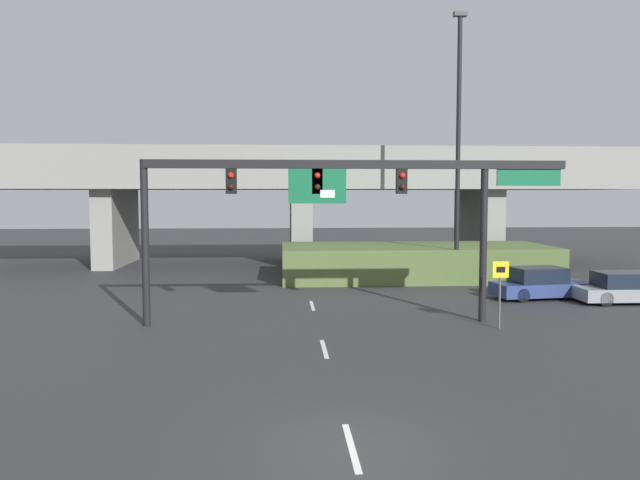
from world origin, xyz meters
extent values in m
plane|color=#2D2D30|center=(0.00, 0.00, 0.00)|extent=(160.00, 160.00, 0.00)
cube|color=silver|center=(0.00, -0.02, 0.00)|extent=(0.14, 2.40, 0.01)
cube|color=silver|center=(0.00, 7.75, 0.00)|extent=(0.14, 2.40, 0.01)
cube|color=silver|center=(0.00, 15.52, 0.00)|extent=(0.14, 2.40, 0.01)
cube|color=silver|center=(0.00, 23.29, 0.00)|extent=(0.14, 2.40, 0.01)
cube|color=silver|center=(0.00, 31.06, 0.00)|extent=(0.14, 2.40, 0.01)
cylinder|color=black|center=(-6.42, 11.69, 3.11)|extent=(0.28, 0.28, 6.21)
cylinder|color=black|center=(6.42, 11.69, 3.11)|extent=(0.28, 0.28, 6.21)
cube|color=black|center=(1.55, 11.69, 6.05)|extent=(15.93, 0.32, 0.32)
cube|color=black|center=(-3.21, 11.69, 5.42)|extent=(0.40, 0.28, 0.95)
sphere|color=red|center=(-3.21, 11.52, 5.63)|extent=(0.22, 0.22, 0.22)
sphere|color=black|center=(-3.21, 11.52, 5.21)|extent=(0.22, 0.22, 0.22)
cube|color=black|center=(0.00, 11.69, 5.42)|extent=(0.40, 0.28, 0.95)
sphere|color=red|center=(0.00, 11.52, 5.63)|extent=(0.22, 0.22, 0.22)
sphere|color=black|center=(0.00, 11.52, 5.21)|extent=(0.22, 0.22, 0.22)
cube|color=black|center=(3.21, 11.69, 5.42)|extent=(0.40, 0.28, 0.95)
sphere|color=red|center=(3.21, 11.52, 5.63)|extent=(0.22, 0.22, 0.22)
sphere|color=black|center=(3.21, 11.52, 5.21)|extent=(0.22, 0.22, 0.22)
cube|color=#115B38|center=(0.00, 11.59, 5.24)|extent=(2.17, 0.08, 1.31)
cube|color=white|center=(0.38, 11.54, 4.95)|extent=(0.54, 0.03, 0.29)
cube|color=#115B38|center=(8.12, 11.63, 5.57)|extent=(2.49, 0.07, 0.64)
cylinder|color=#4C4C4C|center=(6.62, 10.33, 1.27)|extent=(0.08, 0.08, 2.54)
cube|color=yellow|center=(6.62, 10.29, 2.19)|extent=(0.60, 0.03, 0.60)
cube|color=black|center=(6.62, 10.27, 2.19)|extent=(0.33, 0.01, 0.21)
cylinder|color=black|center=(8.10, 21.24, 7.14)|extent=(0.24, 0.24, 14.28)
cube|color=#333333|center=(8.10, 21.24, 14.40)|extent=(0.70, 0.36, 0.24)
cube|color=gray|center=(0.00, 32.65, 6.22)|extent=(45.56, 9.41, 1.88)
cube|color=gray|center=(0.00, 28.14, 7.61)|extent=(45.56, 0.40, 0.90)
cube|color=gray|center=(-12.91, 32.65, 2.64)|extent=(1.40, 7.53, 5.28)
cube|color=gray|center=(0.00, 32.65, 2.64)|extent=(1.40, 7.53, 5.28)
cube|color=gray|center=(12.91, 32.65, 2.64)|extent=(1.40, 7.53, 5.28)
cube|color=#4C6033|center=(6.48, 24.23, 0.97)|extent=(15.57, 6.51, 1.95)
cube|color=navy|center=(10.93, 16.78, 0.47)|extent=(4.76, 2.44, 0.62)
cube|color=black|center=(10.75, 16.75, 1.14)|extent=(2.57, 1.94, 0.72)
cylinder|color=black|center=(12.21, 17.76, 0.32)|extent=(0.67, 0.31, 0.64)
cylinder|color=black|center=(12.44, 16.21, 0.32)|extent=(0.67, 0.31, 0.64)
cylinder|color=black|center=(9.42, 17.35, 0.32)|extent=(0.67, 0.31, 0.64)
cylinder|color=black|center=(9.65, 15.79, 0.32)|extent=(0.67, 0.31, 0.64)
cube|color=gray|center=(14.32, 15.36, 0.45)|extent=(4.55, 1.90, 0.57)
cube|color=black|center=(14.14, 15.37, 1.07)|extent=(2.37, 1.70, 0.68)
cylinder|color=black|center=(12.92, 16.20, 0.32)|extent=(0.64, 0.23, 0.64)
cylinder|color=black|center=(12.91, 14.55, 0.32)|extent=(0.64, 0.23, 0.64)
cylinder|color=black|center=(15.27, 16.51, 0.32)|extent=(0.65, 0.24, 0.64)
camera|label=1|loc=(-1.34, -11.79, 4.92)|focal=35.00mm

